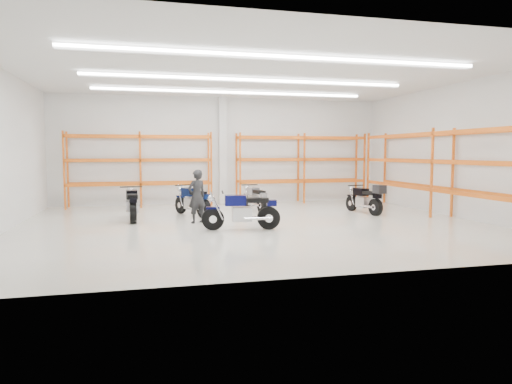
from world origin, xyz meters
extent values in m
plane|color=beige|center=(0.00, 0.00, 0.00)|extent=(14.00, 14.00, 0.00)
cube|color=silver|center=(0.00, 6.00, 2.25)|extent=(14.00, 0.02, 4.50)
cube|color=silver|center=(0.00, -6.00, 2.25)|extent=(14.00, 0.02, 4.50)
cube|color=silver|center=(7.00, 0.00, 2.25)|extent=(0.02, 12.00, 4.50)
cube|color=white|center=(0.00, 0.00, 4.50)|extent=(14.00, 12.00, 0.02)
cube|color=white|center=(0.00, -3.00, 4.40)|extent=(10.00, 0.22, 0.10)
cube|color=white|center=(0.00, 0.50, 4.40)|extent=(10.00, 0.22, 0.10)
cube|color=white|center=(0.00, 3.50, 4.40)|extent=(10.00, 0.22, 0.10)
cylinder|color=black|center=(-1.38, -0.75, 0.32)|extent=(0.64, 0.21, 0.63)
cylinder|color=black|center=(0.18, -0.98, 0.33)|extent=(0.67, 0.28, 0.65)
cylinder|color=silver|center=(-1.38, -0.75, 0.32)|extent=(0.23, 0.18, 0.21)
cylinder|color=silver|center=(0.18, -0.98, 0.33)|extent=(0.26, 0.24, 0.23)
cube|color=#07093A|center=(-1.38, -0.75, 0.63)|extent=(0.40, 0.21, 0.06)
cube|color=#B7B7BC|center=(-0.57, -0.87, 0.44)|extent=(0.59, 0.45, 0.40)
cube|color=#A5A5AA|center=(-0.17, -0.93, 0.34)|extent=(0.75, 0.23, 0.08)
cube|color=#07093A|center=(-0.76, -0.84, 0.84)|extent=(0.63, 0.44, 0.29)
cube|color=black|center=(-0.17, -0.93, 0.84)|extent=(0.73, 0.41, 0.13)
cube|color=#07093A|center=(0.26, -0.99, 0.76)|extent=(0.30, 0.27, 0.17)
cylinder|color=black|center=(-1.11, -0.79, 1.07)|extent=(0.14, 0.73, 0.04)
sphere|color=silver|center=(-1.42, -0.75, 0.90)|extent=(0.20, 0.20, 0.20)
cylinder|color=silver|center=(-0.16, -1.10, 0.34)|extent=(0.79, 0.20, 0.09)
cylinder|color=black|center=(-3.70, 2.55, 0.31)|extent=(0.16, 0.62, 0.61)
cylinder|color=black|center=(-3.60, 1.03, 0.32)|extent=(0.23, 0.64, 0.63)
cylinder|color=silver|center=(-3.70, 2.55, 0.31)|extent=(0.16, 0.21, 0.20)
cylinder|color=silver|center=(-3.60, 1.03, 0.32)|extent=(0.22, 0.24, 0.22)
cube|color=black|center=(-3.70, 2.55, 0.61)|extent=(0.18, 0.38, 0.06)
cube|color=#B7B7BC|center=(-3.65, 1.76, 0.43)|extent=(0.40, 0.55, 0.39)
cube|color=#A5A5AA|center=(-3.62, 1.37, 0.33)|extent=(0.17, 0.72, 0.08)
cube|color=black|center=(-3.66, 1.94, 0.81)|extent=(0.38, 0.59, 0.29)
cube|color=black|center=(-3.62, 1.37, 0.81)|extent=(0.35, 0.69, 0.12)
cube|color=black|center=(-3.59, 0.95, 0.73)|extent=(0.24, 0.28, 0.16)
cylinder|color=black|center=(-3.68, 2.29, 1.04)|extent=(0.71, 0.08, 0.04)
sphere|color=silver|center=(-3.70, 2.59, 0.88)|extent=(0.19, 0.19, 0.19)
cylinder|color=silver|center=(-3.78, 1.32, 0.33)|extent=(0.14, 0.77, 0.09)
cylinder|color=black|center=(-2.00, 3.02, 0.30)|extent=(0.37, 0.60, 0.61)
cylinder|color=black|center=(-1.34, 1.65, 0.31)|extent=(0.44, 0.65, 0.63)
cylinder|color=silver|center=(-2.00, 3.02, 0.30)|extent=(0.22, 0.24, 0.20)
cylinder|color=silver|center=(-1.34, 1.65, 0.31)|extent=(0.28, 0.29, 0.22)
cube|color=#091747|center=(-2.00, 3.02, 0.61)|extent=(0.30, 0.40, 0.06)
cube|color=#B7B7BC|center=(-1.66, 2.31, 0.43)|extent=(0.56, 0.63, 0.39)
cube|color=#A5A5AA|center=(-1.49, 1.96, 0.32)|extent=(0.42, 0.69, 0.08)
cube|color=#091747|center=(-1.74, 2.47, 0.81)|extent=(0.56, 0.66, 0.28)
cube|color=black|center=(-1.49, 1.96, 0.81)|extent=(0.56, 0.74, 0.12)
cube|color=#091747|center=(-1.31, 1.58, 0.73)|extent=(0.32, 0.33, 0.16)
cylinder|color=black|center=(-1.89, 2.78, 1.04)|extent=(0.66, 0.34, 0.04)
sphere|color=silver|center=(-2.02, 3.06, 0.87)|extent=(0.19, 0.19, 0.19)
cylinder|color=silver|center=(-1.62, 1.85, 0.32)|extent=(0.41, 0.73, 0.09)
cylinder|color=black|center=(0.59, 3.72, 0.28)|extent=(0.21, 0.57, 0.56)
cylinder|color=black|center=(0.85, 2.34, 0.29)|extent=(0.27, 0.60, 0.58)
cylinder|color=silver|center=(0.59, 3.72, 0.28)|extent=(0.16, 0.21, 0.19)
cylinder|color=silver|center=(0.85, 2.34, 0.29)|extent=(0.22, 0.24, 0.21)
cube|color=gray|center=(0.59, 3.72, 0.56)|extent=(0.20, 0.36, 0.06)
cube|color=#B7B7BC|center=(0.72, 3.00, 0.39)|extent=(0.42, 0.54, 0.35)
cube|color=#A5A5AA|center=(0.79, 2.65, 0.30)|extent=(0.23, 0.66, 0.07)
cube|color=gray|center=(0.69, 3.17, 0.75)|extent=(0.41, 0.57, 0.26)
cube|color=black|center=(0.79, 2.65, 0.75)|extent=(0.39, 0.66, 0.11)
cube|color=gray|center=(0.86, 2.27, 0.67)|extent=(0.25, 0.28, 0.15)
cylinder|color=black|center=(0.64, 3.48, 0.95)|extent=(0.65, 0.15, 0.03)
sphere|color=silver|center=(0.58, 3.75, 0.80)|extent=(0.18, 0.18, 0.18)
cylinder|color=silver|center=(0.65, 2.59, 0.30)|extent=(0.21, 0.70, 0.08)
cylinder|color=black|center=(4.26, 2.24, 0.29)|extent=(0.21, 0.58, 0.57)
cylinder|color=black|center=(4.50, 0.83, 0.30)|extent=(0.27, 0.61, 0.59)
cylinder|color=silver|center=(4.26, 2.24, 0.29)|extent=(0.16, 0.21, 0.19)
cylinder|color=silver|center=(4.50, 0.83, 0.30)|extent=(0.22, 0.24, 0.21)
cube|color=black|center=(4.26, 2.24, 0.57)|extent=(0.20, 0.36, 0.06)
cube|color=#B7B7BC|center=(4.38, 1.51, 0.40)|extent=(0.42, 0.55, 0.36)
cube|color=#A5A5AA|center=(4.44, 1.15, 0.30)|extent=(0.22, 0.68, 0.08)
cube|color=black|center=(4.36, 1.68, 0.76)|extent=(0.41, 0.58, 0.27)
cube|color=black|center=(4.44, 1.15, 0.76)|extent=(0.39, 0.67, 0.11)
cube|color=black|center=(4.51, 0.76, 0.69)|extent=(0.25, 0.28, 0.15)
cylinder|color=black|center=(4.30, 2.00, 0.97)|extent=(0.66, 0.14, 0.03)
sphere|color=silver|center=(4.26, 2.28, 0.82)|extent=(0.18, 0.18, 0.18)
cylinder|color=silver|center=(4.30, 1.09, 0.30)|extent=(0.20, 0.72, 0.09)
cube|color=black|center=(4.53, 0.65, 0.93)|extent=(0.38, 0.41, 0.29)
imported|color=black|center=(-1.67, 0.67, 0.83)|extent=(0.71, 0.61, 1.66)
cube|color=white|center=(0.00, 5.82, 2.25)|extent=(0.32, 0.32, 4.50)
cube|color=#DD4917|center=(-6.20, 5.88, 1.50)|extent=(0.07, 0.07, 3.00)
cube|color=#DD4917|center=(-6.20, 5.08, 1.50)|extent=(0.07, 0.07, 3.00)
cube|color=#DD4917|center=(-3.40, 5.88, 1.50)|extent=(0.07, 0.07, 3.00)
cube|color=#DD4917|center=(-3.40, 5.08, 1.50)|extent=(0.07, 0.07, 3.00)
cube|color=#DD4917|center=(-0.60, 5.88, 1.50)|extent=(0.07, 0.07, 3.00)
cube|color=#DD4917|center=(-0.60, 5.08, 1.50)|extent=(0.07, 0.07, 3.00)
cube|color=#DD4917|center=(-3.40, 5.88, 0.94)|extent=(5.60, 0.07, 0.12)
cube|color=#DD4917|center=(-3.40, 5.08, 0.94)|extent=(5.60, 0.07, 0.12)
cube|color=#DD4917|center=(-3.40, 5.88, 1.88)|extent=(5.60, 0.07, 0.12)
cube|color=#DD4917|center=(-3.40, 5.08, 1.88)|extent=(5.60, 0.07, 0.12)
cube|color=#DD4917|center=(-3.40, 5.88, 2.81)|extent=(5.60, 0.07, 0.12)
cube|color=#DD4917|center=(-3.40, 5.08, 2.81)|extent=(5.60, 0.07, 0.12)
cube|color=#DD4917|center=(0.60, 5.88, 1.50)|extent=(0.07, 0.07, 3.00)
cube|color=#DD4917|center=(0.60, 5.08, 1.50)|extent=(0.07, 0.07, 3.00)
cube|color=#DD4917|center=(3.40, 5.88, 1.50)|extent=(0.07, 0.07, 3.00)
cube|color=#DD4917|center=(3.40, 5.08, 1.50)|extent=(0.07, 0.07, 3.00)
cube|color=#DD4917|center=(6.20, 5.88, 1.50)|extent=(0.07, 0.07, 3.00)
cube|color=#DD4917|center=(6.20, 5.08, 1.50)|extent=(0.07, 0.07, 3.00)
cube|color=#DD4917|center=(3.40, 5.88, 0.94)|extent=(5.60, 0.07, 0.12)
cube|color=#DD4917|center=(3.40, 5.08, 0.94)|extent=(5.60, 0.07, 0.12)
cube|color=#DD4917|center=(3.40, 5.88, 1.88)|extent=(5.60, 0.07, 0.12)
cube|color=#DD4917|center=(3.40, 5.08, 1.88)|extent=(5.60, 0.07, 0.12)
cube|color=#DD4917|center=(3.40, 5.88, 2.81)|extent=(5.60, 0.07, 0.12)
cube|color=#DD4917|center=(3.40, 5.08, 2.81)|extent=(5.60, 0.07, 0.12)
cube|color=#DD4917|center=(6.88, 0.00, 1.50)|extent=(0.07, 0.07, 3.00)
cube|color=#DD4917|center=(6.08, 0.00, 1.50)|extent=(0.07, 0.07, 3.00)
cube|color=#DD4917|center=(6.88, 4.50, 1.50)|extent=(0.07, 0.07, 3.00)
cube|color=#DD4917|center=(6.08, 4.50, 1.50)|extent=(0.07, 0.07, 3.00)
cube|color=#DD4917|center=(6.88, 0.00, 0.94)|extent=(0.07, 9.00, 0.12)
cube|color=#DD4917|center=(6.08, 0.00, 0.94)|extent=(0.07, 9.00, 0.12)
cube|color=#DD4917|center=(6.88, 0.00, 1.88)|extent=(0.07, 9.00, 0.12)
cube|color=#DD4917|center=(6.08, 0.00, 1.88)|extent=(0.07, 9.00, 0.12)
cube|color=#DD4917|center=(6.88, 0.00, 2.81)|extent=(0.07, 9.00, 0.12)
cube|color=#DD4917|center=(6.08, 0.00, 2.81)|extent=(0.07, 9.00, 0.12)
camera|label=1|loc=(-3.19, -13.38, 2.19)|focal=32.00mm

